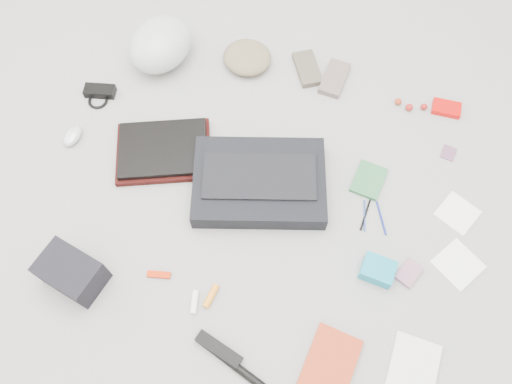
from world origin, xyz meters
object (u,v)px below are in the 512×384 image
(laptop, at_px, (163,148))
(book_red, at_px, (330,365))
(messenger_bag, at_px, (259,182))
(camera_bag, at_px, (72,273))
(bike_helmet, at_px, (160,44))
(accordion_wallet, at_px, (378,270))

(laptop, height_order, book_red, laptop)
(messenger_bag, height_order, laptop, messenger_bag)
(messenger_bag, relative_size, camera_bag, 2.43)
(bike_helmet, distance_m, accordion_wallet, 1.21)
(accordion_wallet, bearing_deg, camera_bag, -156.59)
(book_red, bearing_deg, bike_helmet, 140.77)
(camera_bag, bearing_deg, accordion_wallet, 31.15)
(bike_helmet, bearing_deg, camera_bag, -72.74)
(messenger_bag, xyz_separation_m, laptop, (-0.38, 0.04, -0.00))
(messenger_bag, relative_size, accordion_wallet, 4.38)
(messenger_bag, bearing_deg, bike_helmet, 124.39)
(messenger_bag, xyz_separation_m, bike_helmet, (-0.55, 0.46, 0.05))
(messenger_bag, height_order, bike_helmet, bike_helmet)
(messenger_bag, xyz_separation_m, book_red, (0.38, -0.53, -0.03))
(messenger_bag, xyz_separation_m, camera_bag, (-0.49, -0.50, 0.02))
(accordion_wallet, bearing_deg, bike_helmet, 152.84)
(camera_bag, distance_m, book_red, 0.87)
(bike_helmet, bearing_deg, messenger_bag, -26.59)
(camera_bag, distance_m, accordion_wallet, 1.00)
(camera_bag, bearing_deg, book_red, 11.29)
(book_red, bearing_deg, laptop, 151.04)
(bike_helmet, xyz_separation_m, book_red, (0.93, -1.00, -0.08))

